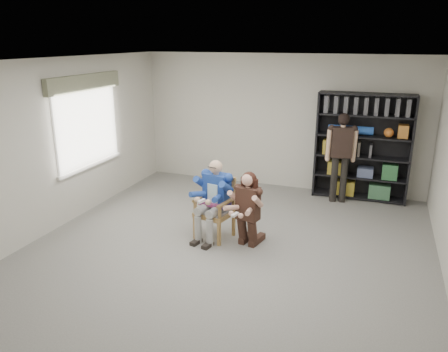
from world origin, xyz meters
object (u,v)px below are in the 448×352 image
at_px(kneeling_woman, 247,210).
at_px(bookshelf, 362,147).
at_px(seated_man, 214,200).
at_px(standing_man, 340,159).
at_px(armchair, 214,208).

height_order(kneeling_woman, bookshelf, bookshelf).
relative_size(seated_man, kneeling_woman, 1.09).
xyz_separation_m(seated_man, standing_man, (1.69, 2.36, 0.23)).
bearing_deg(kneeling_woman, bookshelf, 74.55).
bearing_deg(kneeling_woman, standing_man, 78.05).
distance_m(bookshelf, standing_man, 0.54).
bearing_deg(bookshelf, standing_man, -136.68).
distance_m(kneeling_woman, bookshelf, 3.22).
relative_size(armchair, kneeling_woman, 0.84).
bearing_deg(seated_man, standing_man, 66.54).
bearing_deg(bookshelf, kneeling_woman, -117.57).
relative_size(bookshelf, standing_man, 1.20).
height_order(armchair, bookshelf, bookshelf).
height_order(bookshelf, standing_man, bookshelf).
relative_size(seated_man, standing_man, 0.74).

